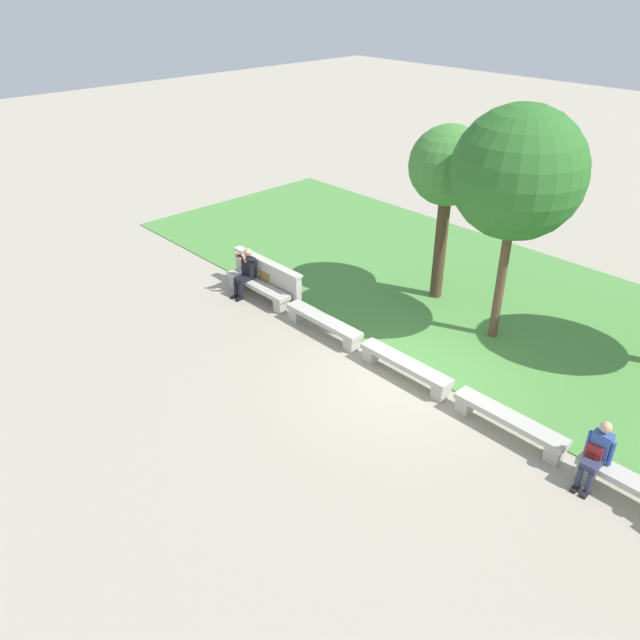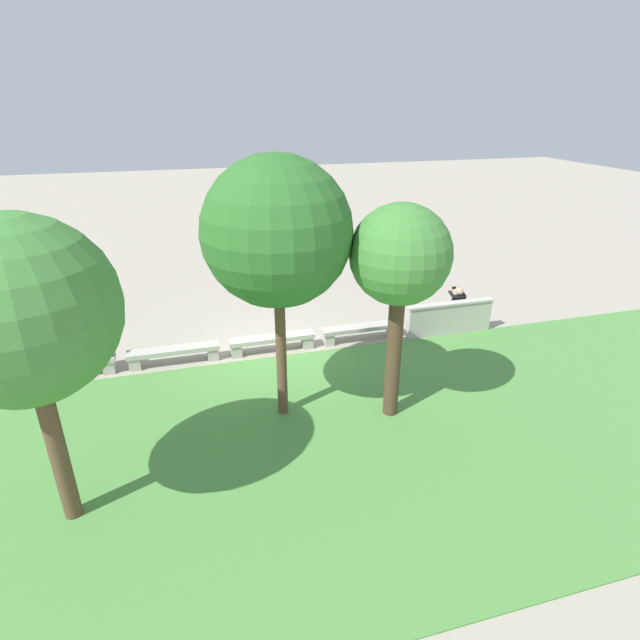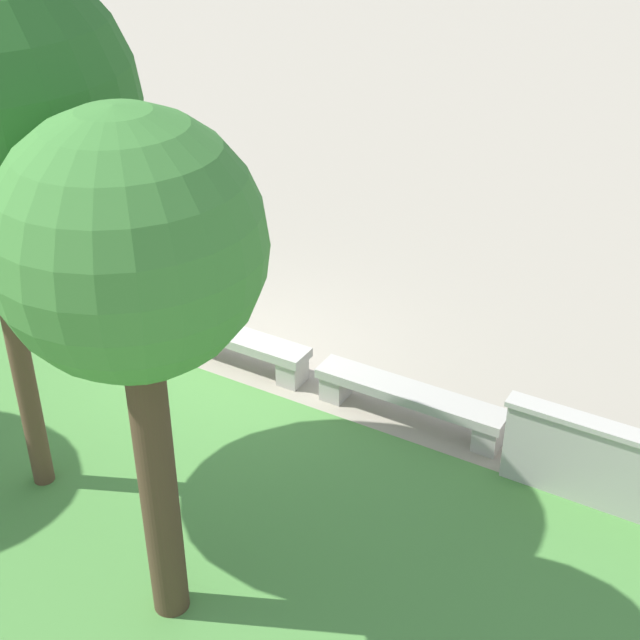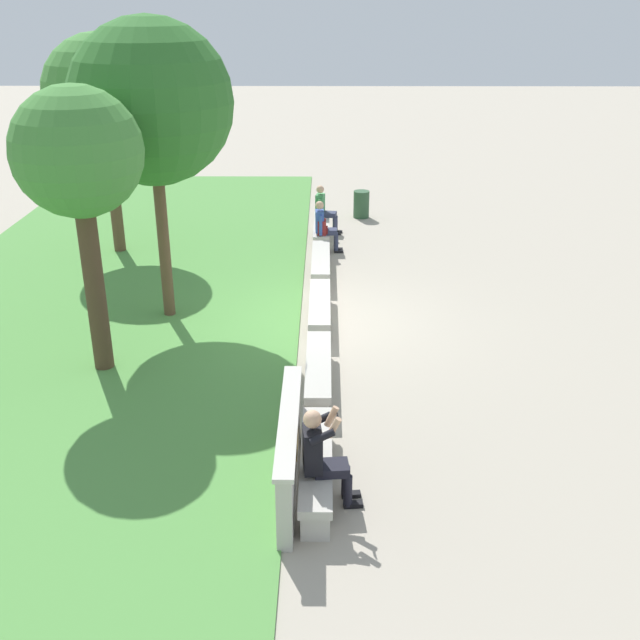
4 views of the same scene
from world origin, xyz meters
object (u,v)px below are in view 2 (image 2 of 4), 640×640
object	(u,v)px
person_distant	(102,347)
tree_right_background	(277,233)
backpack	(104,350)
bench_end	(66,366)
tree_behind_wall	(400,259)
tree_left_background	(21,312)
person_photographer	(456,305)
bench_mid	(272,341)
bench_far	(174,353)
bench_near	(361,330)
person_companion	(33,355)
bench_main	(443,320)

from	to	relation	value
person_distant	tree_right_background	xyz separation A→B (m)	(-3.96, 3.01, 3.36)
backpack	tree_right_background	size ratio (longest dim) A/B	0.08
bench_end	tree_behind_wall	size ratio (longest dim) A/B	0.50
bench_end	tree_left_background	distance (m)	6.03
tree_behind_wall	person_photographer	bearing A→B (deg)	-134.55
bench_mid	tree_left_background	world-z (taller)	tree_left_background
tree_right_background	bench_end	bearing A→B (deg)	-31.22
tree_behind_wall	tree_right_background	bearing A→B (deg)	-16.41
tree_behind_wall	bench_end	bearing A→B (deg)	-26.90
bench_far	tree_behind_wall	distance (m)	6.63
tree_right_background	bench_mid	bearing A→B (deg)	-96.03
bench_near	bench_mid	world-z (taller)	same
bench_mid	person_photographer	world-z (taller)	person_photographer
person_distant	backpack	xyz separation A→B (m)	(-0.04, 0.04, -0.05)
person_photographer	person_distant	xyz separation A→B (m)	(9.84, 0.01, -0.06)
bench_end	person_distant	xyz separation A→B (m)	(-0.89, -0.07, 0.36)
bench_near	tree_behind_wall	world-z (taller)	tree_behind_wall
bench_near	person_companion	distance (m)	8.42
backpack	bench_end	bearing A→B (deg)	1.56
person_companion	backpack	size ratio (longest dim) A/B	2.94
bench_mid	person_distant	world-z (taller)	person_distant
bench_far	person_photographer	distance (m)	8.16
tree_left_background	tree_right_background	bearing A→B (deg)	-153.47
bench_far	person_companion	size ratio (longest dim) A/B	1.84
person_photographer	tree_right_background	size ratio (longest dim) A/B	0.24
person_photographer	person_distant	world-z (taller)	person_photographer
bench_main	bench_mid	bearing A→B (deg)	0.00
bench_mid	bench_end	xyz separation A→B (m)	(5.16, 0.00, 0.00)
person_distant	tree_behind_wall	bearing A→B (deg)	149.44
person_companion	tree_behind_wall	world-z (taller)	tree_behind_wall
bench_near	bench_end	size ratio (longest dim) A/B	1.00
bench_end	backpack	xyz separation A→B (m)	(-0.93, -0.03, 0.32)
person_photographer	backpack	bearing A→B (deg)	0.30
bench_main	bench_near	world-z (taller)	same
bench_mid	bench_near	bearing A→B (deg)	180.00
bench_mid	backpack	size ratio (longest dim) A/B	5.42
backpack	tree_left_background	world-z (taller)	tree_left_background
bench_end	person_distant	bearing A→B (deg)	-175.73
backpack	tree_left_background	size ratio (longest dim) A/B	0.08
person_photographer	tree_left_background	world-z (taller)	tree_left_background
bench_far	backpack	xyz separation A→B (m)	(1.65, -0.03, 0.32)
bench_near	tree_behind_wall	distance (m)	4.88
bench_end	bench_mid	bearing A→B (deg)	180.00
person_distant	tree_left_background	xyz separation A→B (m)	(-0.00, 4.98, 3.01)
person_photographer	person_companion	distance (m)	11.41
bench_far	tree_left_background	distance (m)	6.20
tree_right_background	bench_near	bearing A→B (deg)	-134.52
person_distant	person_companion	xyz separation A→B (m)	(1.56, 0.00, 0.00)
bench_main	tree_left_background	distance (m)	11.16
bench_end	person_distant	size ratio (longest dim) A/B	1.84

